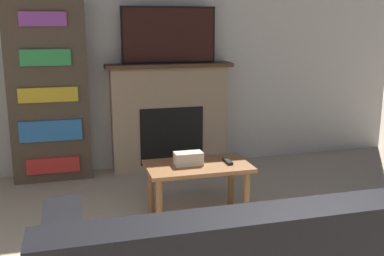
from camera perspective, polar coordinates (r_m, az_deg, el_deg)
name	(u,v)px	position (r m, az deg, el deg)	size (l,w,h in m)	color
wall_back	(144,40)	(4.75, -6.13, 11.01)	(5.90, 0.06, 2.70)	beige
fireplace	(169,116)	(4.74, -2.88, 1.50)	(1.31, 0.28, 1.12)	tan
tv	(169,35)	(4.63, -2.95, 11.69)	(0.97, 0.03, 0.57)	black
coffee_table	(198,173)	(3.55, 0.74, -5.75)	(0.81, 0.47, 0.44)	brown
tissue_box	(188,158)	(3.51, -0.46, -3.88)	(0.22, 0.12, 0.10)	beige
remote_control	(228,161)	(3.58, 4.55, -4.24)	(0.04, 0.15, 0.02)	black
bookshelf	(49,93)	(4.57, -17.72, 4.25)	(0.74, 0.29, 1.73)	#4C3D2D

